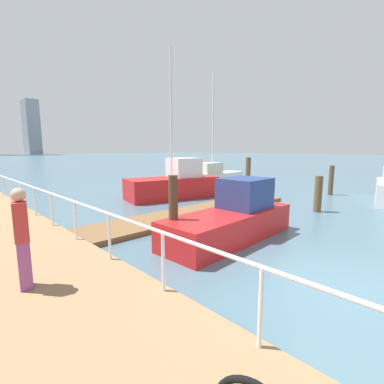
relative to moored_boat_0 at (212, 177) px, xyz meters
The scene contains 12 objects.
ground_plane 12.43m from the moored_boat_0, 145.09° to the left, with size 300.00×300.00×0.00m, color #476675.
floating_dock 10.03m from the moored_boat_0, 142.36° to the right, with size 11.51×2.00×0.18m, color brown.
boardwalk_railing 14.31m from the moored_boat_0, 158.83° to the right, with size 0.06×23.21×1.08m.
dock_piling_0 10.15m from the moored_boat_0, 109.51° to the right, with size 0.34×0.34×1.65m, color brown.
dock_piling_1 3.12m from the moored_boat_0, 80.88° to the right, with size 0.36×0.36×2.25m, color brown.
dock_piling_2 14.26m from the moored_boat_0, 142.13° to the right, with size 0.26×0.26×2.14m, color #473826.
dock_piling_3 8.43m from the moored_boat_0, 76.56° to the right, with size 0.29×0.29×1.83m, color brown.
moored_boat_0 is the anchor object (origin of this frame).
moored_boat_1 13.02m from the moored_boat_0, 134.81° to the right, with size 4.99×1.87×1.89m.
moored_boat_2 6.24m from the moored_boat_0, 158.25° to the right, with size 5.55×3.18×8.31m.
pedestrian_1 17.62m from the moored_boat_0, 148.57° to the right, with size 0.29×0.40×1.80m.
skyline_tower_4 149.82m from the moored_boat_0, 80.37° to the left, with size 6.06×11.43×27.12m, color #8C939E.
Camera 1 is at (-5.92, -1.66, 2.85)m, focal length 25.96 mm.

